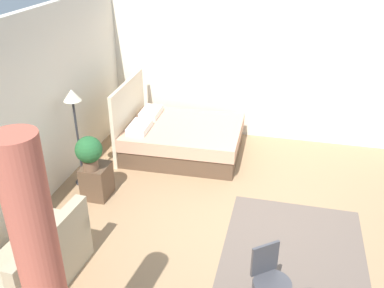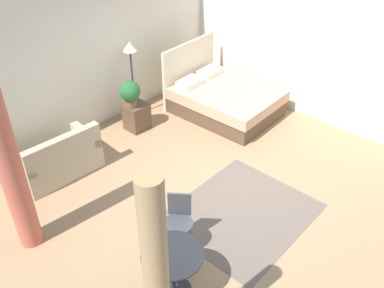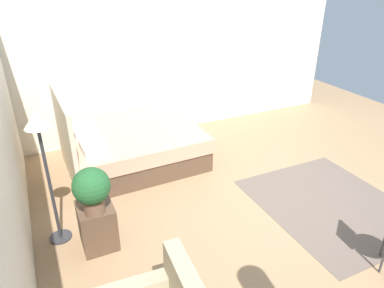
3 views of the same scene
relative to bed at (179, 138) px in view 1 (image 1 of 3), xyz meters
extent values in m
cube|color=#9E7A56|center=(-1.85, -1.51, -0.32)|extent=(8.92, 9.25, 0.02)
cube|color=silver|center=(-1.85, 1.61, 1.05)|extent=(8.92, 0.12, 2.72)
cube|color=silver|center=(1.11, -1.51, 1.05)|extent=(0.12, 6.25, 2.72)
cube|color=#66564C|center=(-2.16, -2.10, -0.31)|extent=(2.05, 1.77, 0.01)
cube|color=brown|center=(0.00, -0.08, -0.15)|extent=(1.56, 2.00, 0.32)
cube|color=tan|center=(0.00, -0.08, 0.13)|extent=(1.60, 2.04, 0.23)
cube|color=beige|center=(-0.03, 0.92, 0.34)|extent=(1.57, 0.10, 1.29)
cube|color=white|center=(-0.35, 0.61, 0.30)|extent=(0.55, 0.34, 0.12)
cube|color=white|center=(0.31, 0.62, 0.30)|extent=(0.55, 0.34, 0.12)
cube|color=tan|center=(-3.43, 0.79, -0.10)|extent=(1.37, 0.85, 0.41)
cube|color=tan|center=(-3.45, 0.48, 0.32)|extent=(1.33, 0.23, 0.44)
cube|color=tan|center=(-2.84, 0.75, 0.18)|extent=(0.19, 0.77, 0.16)
cube|color=brown|center=(-1.60, 0.85, -0.05)|extent=(0.43, 0.38, 0.52)
cylinder|color=brown|center=(-1.70, 0.87, 0.29)|extent=(0.22, 0.22, 0.16)
sphere|color=#235B2D|center=(-1.70, 0.87, 0.53)|extent=(0.39, 0.39, 0.39)
cylinder|color=#2D2D33|center=(-1.31, 1.25, -0.30)|extent=(0.25, 0.25, 0.02)
cylinder|color=#2D2D33|center=(-1.31, 1.25, 0.40)|extent=(0.04, 0.04, 1.39)
cone|color=beige|center=(-1.31, 1.25, 1.18)|extent=(0.26, 0.26, 0.18)
cylinder|color=#3F3F44|center=(-3.10, -1.89, -0.07)|extent=(0.02, 0.02, 0.48)
cylinder|color=#3F3F44|center=(-3.29, -1.87, 0.18)|extent=(0.55, 0.55, 0.02)
cube|color=#3F3F44|center=(-3.16, -1.77, 0.37)|extent=(0.22, 0.26, 0.36)
camera|label=1|loc=(-6.51, -1.82, 3.37)|focal=39.50mm
camera|label=2|loc=(-6.07, -4.61, 4.16)|focal=39.32mm
camera|label=3|loc=(-4.88, 1.23, 2.51)|focal=33.08mm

